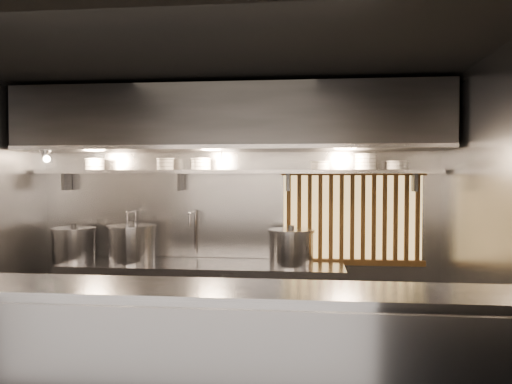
% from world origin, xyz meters
% --- Properties ---
extents(ceiling, '(4.50, 4.50, 0.00)m').
position_xyz_m(ceiling, '(0.00, 0.00, 2.80)').
color(ceiling, black).
rests_on(ceiling, wall_back).
extents(wall_back, '(4.50, 0.00, 4.50)m').
position_xyz_m(wall_back, '(0.00, 1.50, 1.40)').
color(wall_back, gray).
rests_on(wall_back, floor).
extents(wall_right, '(0.00, 3.00, 3.00)m').
position_xyz_m(wall_right, '(2.25, 0.00, 1.40)').
color(wall_right, gray).
rests_on(wall_right, floor).
extents(serving_counter, '(4.50, 0.56, 1.13)m').
position_xyz_m(serving_counter, '(0.00, -0.96, 0.57)').
color(serving_counter, '#A0A0A6').
rests_on(serving_counter, floor).
extents(cooking_bench, '(3.00, 0.70, 0.90)m').
position_xyz_m(cooking_bench, '(-0.30, 1.13, 0.45)').
color(cooking_bench, '#A0A0A6').
rests_on(cooking_bench, floor).
extents(bowl_shelf, '(4.40, 0.34, 0.04)m').
position_xyz_m(bowl_shelf, '(0.00, 1.32, 1.88)').
color(bowl_shelf, '#A0A0A6').
rests_on(bowl_shelf, wall_back).
extents(exhaust_hood, '(4.40, 0.81, 0.65)m').
position_xyz_m(exhaust_hood, '(0.00, 1.10, 2.42)').
color(exhaust_hood, '#2D2D30').
rests_on(exhaust_hood, ceiling).
extents(wood_screen, '(1.56, 0.09, 1.04)m').
position_xyz_m(wood_screen, '(1.30, 1.45, 1.38)').
color(wood_screen, '#FFCC72').
rests_on(wood_screen, wall_back).
extents(faucet_left, '(0.04, 0.30, 0.50)m').
position_xyz_m(faucet_left, '(-1.15, 1.37, 1.31)').
color(faucet_left, silver).
rests_on(faucet_left, wall_back).
extents(faucet_right, '(0.04, 0.30, 0.50)m').
position_xyz_m(faucet_right, '(-0.45, 1.37, 1.31)').
color(faucet_right, silver).
rests_on(faucet_right, wall_back).
extents(heat_lamp, '(0.25, 0.35, 0.20)m').
position_xyz_m(heat_lamp, '(-1.90, 0.85, 2.07)').
color(heat_lamp, '#A0A0A6').
rests_on(heat_lamp, exhaust_hood).
extents(pendant_bulb, '(0.09, 0.09, 0.19)m').
position_xyz_m(pendant_bulb, '(-0.10, 1.20, 1.96)').
color(pendant_bulb, '#2D2D30').
rests_on(pendant_bulb, exhaust_hood).
extents(stock_pot_left, '(0.63, 0.63, 0.40)m').
position_xyz_m(stock_pot_left, '(-1.75, 1.16, 1.08)').
color(stock_pot_left, '#A0A0A6').
rests_on(stock_pot_left, cooking_bench).
extents(stock_pot_mid, '(0.66, 0.66, 0.44)m').
position_xyz_m(stock_pot_mid, '(-1.07, 1.11, 1.10)').
color(stock_pot_mid, '#A0A0A6').
rests_on(stock_pot_mid, cooking_bench).
extents(stock_pot_right, '(0.62, 0.62, 0.42)m').
position_xyz_m(stock_pot_right, '(0.65, 1.09, 1.09)').
color(stock_pot_right, '#A0A0A6').
rests_on(stock_pot_right, cooking_bench).
extents(bowl_stack_0, '(0.23, 0.23, 0.13)m').
position_xyz_m(bowl_stack_0, '(-1.57, 1.32, 1.97)').
color(bowl_stack_0, white).
rests_on(bowl_stack_0, bowl_shelf).
extents(bowl_stack_1, '(0.20, 0.20, 0.13)m').
position_xyz_m(bowl_stack_1, '(-0.76, 1.32, 1.97)').
color(bowl_stack_1, white).
rests_on(bowl_stack_1, bowl_shelf).
extents(bowl_stack_2, '(0.24, 0.24, 0.13)m').
position_xyz_m(bowl_stack_2, '(-0.36, 1.32, 1.97)').
color(bowl_stack_2, white).
rests_on(bowl_stack_2, bowl_shelf).
extents(bowl_stack_3, '(0.22, 0.22, 0.09)m').
position_xyz_m(bowl_stack_3, '(0.95, 1.32, 1.95)').
color(bowl_stack_3, white).
rests_on(bowl_stack_3, bowl_shelf).
extents(bowl_stack_4, '(0.24, 0.24, 0.17)m').
position_xyz_m(bowl_stack_4, '(1.42, 1.32, 1.98)').
color(bowl_stack_4, white).
rests_on(bowl_stack_4, bowl_shelf).
extents(bowl_stack_5, '(0.24, 0.24, 0.09)m').
position_xyz_m(bowl_stack_5, '(1.76, 1.32, 1.95)').
color(bowl_stack_5, white).
rests_on(bowl_stack_5, bowl_shelf).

